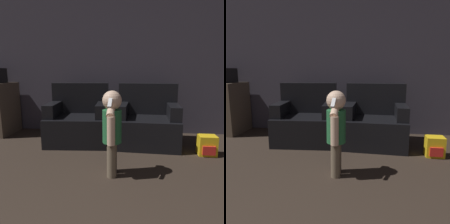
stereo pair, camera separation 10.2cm
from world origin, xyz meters
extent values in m
cube|color=#3D3842|center=(0.00, 4.50, 1.30)|extent=(8.40, 0.05, 2.60)
cube|color=black|center=(-0.78, 3.78, 0.21)|extent=(0.97, 0.83, 0.42)
cube|color=black|center=(-0.80, 4.08, 0.67)|extent=(0.92, 0.23, 0.49)
cube|color=black|center=(-1.15, 3.75, 0.52)|extent=(0.21, 0.61, 0.20)
cube|color=black|center=(-0.40, 3.81, 0.52)|extent=(0.21, 0.61, 0.20)
cube|color=black|center=(0.29, 3.78, 0.21)|extent=(0.94, 0.80, 0.42)
cube|color=black|center=(0.30, 4.08, 0.67)|extent=(0.92, 0.19, 0.49)
cube|color=black|center=(-0.09, 3.80, 0.52)|extent=(0.18, 0.61, 0.20)
cube|color=black|center=(0.66, 3.77, 0.52)|extent=(0.18, 0.61, 0.20)
cylinder|color=brown|center=(-0.13, 2.81, 0.18)|extent=(0.10, 0.10, 0.36)
cylinder|color=brown|center=(-0.13, 2.70, 0.18)|extent=(0.10, 0.10, 0.36)
cylinder|color=#236638|center=(-0.13, 2.75, 0.54)|extent=(0.20, 0.20, 0.35)
sphere|color=beige|center=(-0.13, 2.75, 0.81)|extent=(0.20, 0.20, 0.20)
cylinder|color=beige|center=(-0.13, 2.63, 0.52)|extent=(0.08, 0.08, 0.29)
cylinder|color=beige|center=(-0.13, 2.75, 0.74)|extent=(0.08, 0.29, 0.22)
cube|color=white|center=(-0.13, 2.63, 0.81)|extent=(0.04, 0.16, 0.10)
cube|color=yellow|center=(1.06, 3.45, 0.13)|extent=(0.23, 0.18, 0.27)
cube|color=red|center=(1.06, 3.35, 0.09)|extent=(0.16, 0.02, 0.12)
camera|label=1|loc=(0.11, 0.56, 1.10)|focal=35.00mm
camera|label=2|loc=(0.21, 0.57, 1.10)|focal=35.00mm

